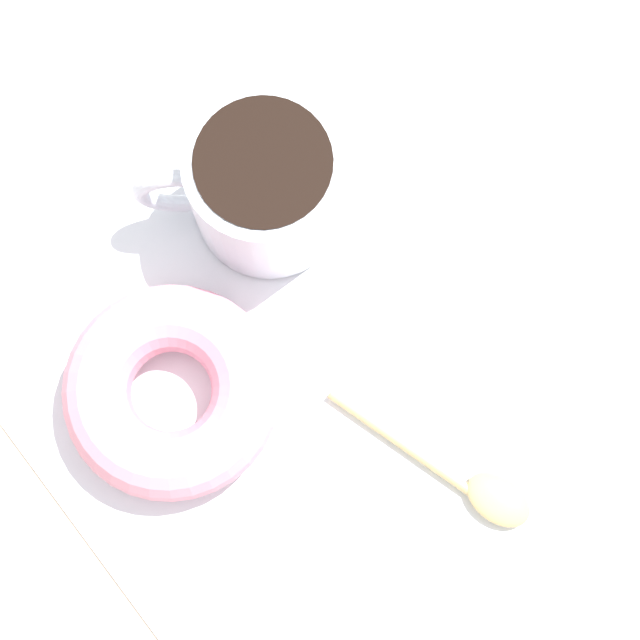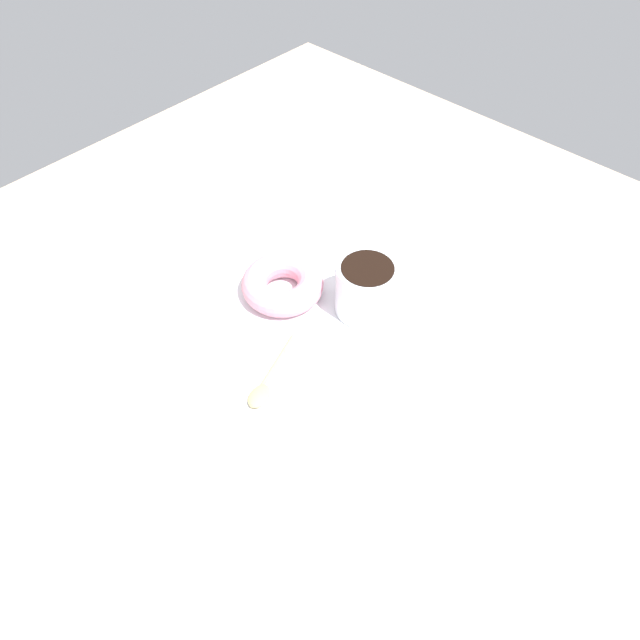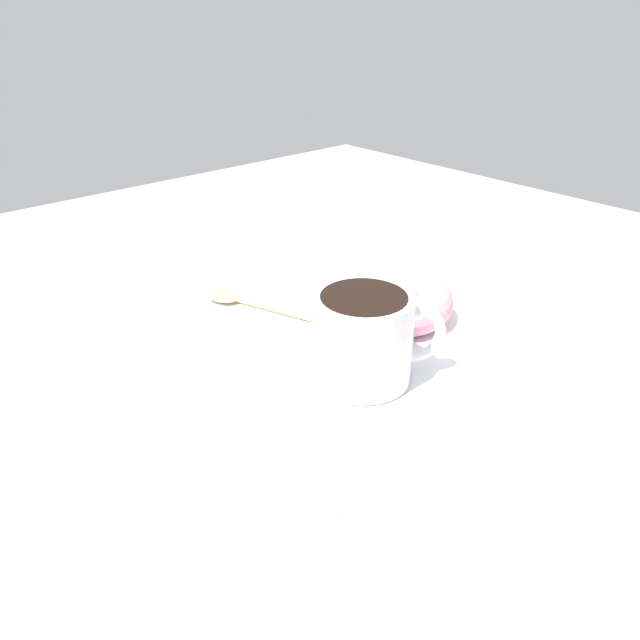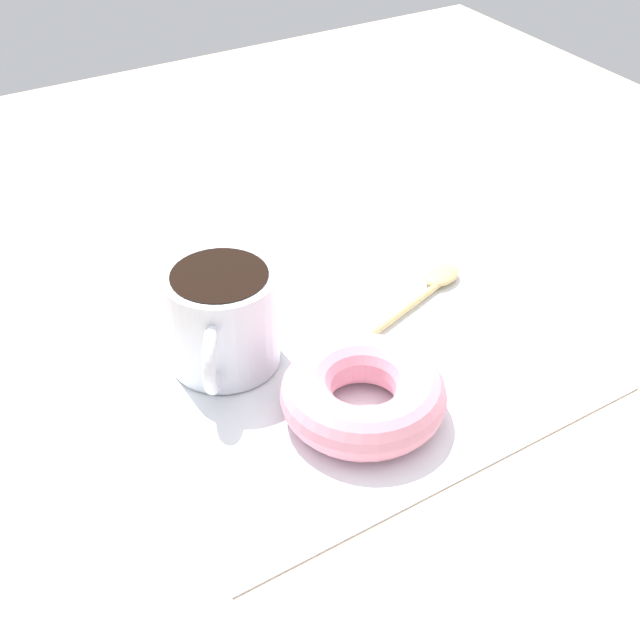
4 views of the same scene
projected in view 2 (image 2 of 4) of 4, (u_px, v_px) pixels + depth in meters
ground_plane at (323, 332)px, 83.49cm from camera, size 120.00×120.00×2.00cm
napkin at (320, 331)px, 82.10cm from camera, size 33.97×33.97×0.30cm
coffee_cup at (366, 287)px, 81.89cm from camera, size 8.22×10.13×7.49cm
donut at (283, 284)px, 85.22cm from camera, size 11.31×11.31×3.57cm
spoon at (265, 387)px, 75.37cm from camera, size 11.82×5.23×0.90cm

